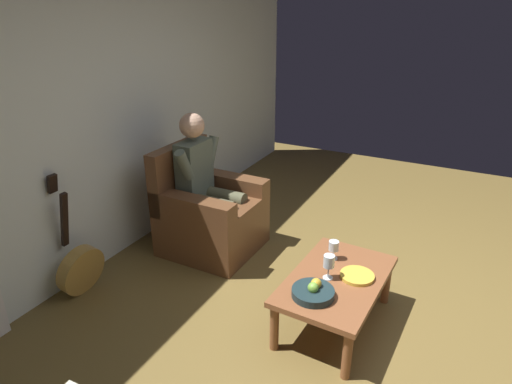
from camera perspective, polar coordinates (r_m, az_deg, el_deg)
ground_plane at (r=3.54m, az=20.18°, el=-15.72°), size 7.09×7.09×0.00m
wall_back at (r=4.04m, az=-17.40°, el=10.31°), size 6.31×0.06×2.61m
armchair at (r=4.12m, az=-6.07°, el=-2.90°), size 0.77×0.80×0.96m
person_seated at (r=3.98m, az=-6.26°, el=1.50°), size 0.61×0.62×1.26m
coffee_table at (r=3.21m, az=10.12°, el=-11.47°), size 1.00×0.65×0.39m
guitar at (r=3.79m, az=-21.45°, el=-8.82°), size 0.40×0.26×0.98m
wine_glass_near at (r=3.34m, az=9.83°, el=-6.91°), size 0.07×0.07×0.15m
wine_glass_far at (r=3.10m, az=9.24°, el=-8.84°), size 0.08×0.08×0.18m
fruit_bowl at (r=2.97m, az=7.27°, el=-12.44°), size 0.28×0.28×0.11m
decorative_dish at (r=3.21m, az=12.71°, el=-10.34°), size 0.23×0.23×0.02m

